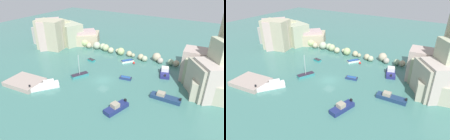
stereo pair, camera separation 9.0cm
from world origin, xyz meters
TOP-DOWN VIEW (x-y plane):
  - cove_water at (0.00, 0.00)m, footprint 160.00×160.00m
  - cliff_headland_left at (-27.78, 14.09)m, footprint 23.20×21.13m
  - cliff_headland_right at (24.23, 9.73)m, footprint 16.78×14.38m
  - rock_breakwater at (-3.65, 17.20)m, footprint 37.35×4.28m
  - stone_dock at (-14.98, -11.07)m, footprint 8.90×6.89m
  - channel_buoy at (2.40, 12.67)m, footprint 0.67×0.67m
  - moored_boat_0 at (-9.50, -9.84)m, footprint 5.55×6.38m
  - moored_boat_1 at (8.56, -8.38)m, footprint 3.24×5.56m
  - moored_boat_2 at (-9.48, 7.98)m, footprint 2.46×1.65m
  - moored_boat_3 at (12.13, 10.82)m, footprint 3.64×5.37m
  - moored_boat_4 at (15.62, -0.12)m, footprint 6.31×1.96m
  - moored_boat_5 at (-6.20, -1.42)m, footprint 3.38×4.60m
  - moored_boat_6 at (0.17, 12.82)m, footprint 3.29×3.77m
  - moored_boat_7 at (4.48, 3.46)m, footprint 3.07×1.70m

SIDE VIEW (x-z plane):
  - cove_water at x=0.00m, z-range 0.00..0.00m
  - moored_boat_2 at x=-9.48m, z-range 0.00..0.55m
  - moored_boat_7 at x=4.48m, z-range 0.01..0.60m
  - channel_buoy at x=2.40m, z-range 0.00..0.67m
  - moored_boat_6 at x=0.17m, z-range 0.01..0.67m
  - moored_boat_5 at x=-6.20m, z-range -2.60..3.40m
  - moored_boat_4 at x=15.62m, z-range -0.24..1.29m
  - stone_dock at x=-14.98m, z-range 0.00..1.07m
  - moored_boat_1 at x=8.56m, z-range -0.28..1.47m
  - moored_boat_0 at x=-9.50m, z-range -0.25..1.54m
  - moored_boat_3 at x=12.13m, z-range -0.27..1.57m
  - rock_breakwater at x=-3.65m, z-range -0.27..2.53m
  - cliff_headland_left at x=-27.78m, z-range -1.12..8.75m
  - cliff_headland_right at x=24.23m, z-range -2.62..13.48m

